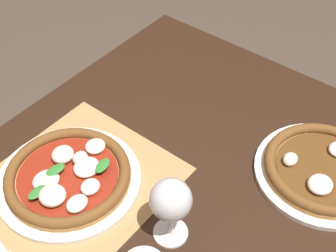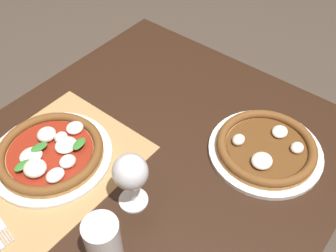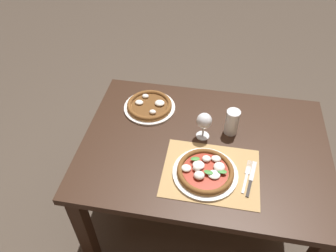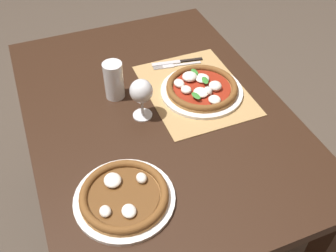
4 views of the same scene
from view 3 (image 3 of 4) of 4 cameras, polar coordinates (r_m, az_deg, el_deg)
The scene contains 9 objects.
ground_plane at distance 2.31m, azimuth 4.93°, elevation -15.56°, with size 24.00×24.00×0.00m, color #473D33.
dining_table at distance 1.79m, azimuth 6.16°, elevation -5.39°, with size 1.28×0.91×0.74m.
paper_placemat at distance 1.59m, azimuth 7.47°, elevation -8.03°, with size 0.46×0.36×0.00m, color #A88451.
pizza_near at distance 1.57m, azimuth 6.54°, elevation -7.84°, with size 0.31×0.31×0.05m.
pizza_far at distance 1.89m, azimuth -3.22°, elevation 3.54°, with size 0.30×0.30×0.05m.
wine_glass at distance 1.67m, azimuth 6.30°, elevation 0.74°, with size 0.08×0.08×0.16m.
pint_glass at distance 1.74m, azimuth 11.07°, elevation 0.61°, with size 0.07×0.07×0.15m.
fork at distance 1.61m, azimuth 13.52°, elevation -8.47°, with size 0.05×0.20×0.00m.
knife at distance 1.60m, azimuth 14.28°, elevation -8.86°, with size 0.05×0.21×0.01m.
Camera 3 is at (0.01, -1.16, 2.00)m, focal length 35.00 mm.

